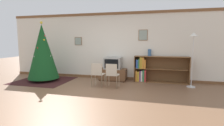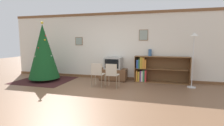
# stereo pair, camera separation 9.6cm
# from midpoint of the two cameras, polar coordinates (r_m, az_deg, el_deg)

# --- Properties ---
(ground_plane) EXTENTS (24.00, 24.00, 0.00)m
(ground_plane) POSITION_cam_midpoint_polar(r_m,az_deg,el_deg) (5.01, -7.79, -10.95)
(ground_plane) COLOR brown
(wall_back) EXTENTS (9.06, 0.11, 2.70)m
(wall_back) POSITION_cam_midpoint_polar(r_m,az_deg,el_deg) (7.22, 0.15, 5.55)
(wall_back) COLOR silver
(wall_back) RESTS_ON ground_plane
(area_rug) EXTENTS (2.05, 1.88, 0.01)m
(area_rug) POSITION_cam_midpoint_polar(r_m,az_deg,el_deg) (7.46, -20.75, -5.30)
(area_rug) COLOR #381919
(area_rug) RESTS_ON ground_plane
(christmas_tree) EXTENTS (1.18, 1.18, 2.30)m
(christmas_tree) POSITION_cam_midpoint_polar(r_m,az_deg,el_deg) (7.31, -21.14, 3.53)
(christmas_tree) COLOR maroon
(christmas_tree) RESTS_ON area_rug
(tv_console) EXTENTS (1.06, 0.54, 0.46)m
(tv_console) POSITION_cam_midpoint_polar(r_m,az_deg,el_deg) (6.97, 0.83, -3.76)
(tv_console) COLOR #4C311E
(tv_console) RESTS_ON ground_plane
(television) EXTENTS (0.66, 0.53, 0.46)m
(television) POSITION_cam_midpoint_polar(r_m,az_deg,el_deg) (6.89, 0.83, -0.03)
(television) COLOR #9E9E99
(television) RESTS_ON tv_console
(folding_chair_left) EXTENTS (0.40, 0.40, 0.82)m
(folding_chair_left) POSITION_cam_midpoint_polar(r_m,az_deg,el_deg) (5.92, -4.31, -3.36)
(folding_chair_left) COLOR #BCB29E
(folding_chair_left) RESTS_ON ground_plane
(folding_chair_right) EXTENTS (0.40, 0.40, 0.82)m
(folding_chair_right) POSITION_cam_midpoint_polar(r_m,az_deg,el_deg) (5.78, 0.45, -3.61)
(folding_chair_right) COLOR #BCB29E
(folding_chair_right) RESTS_ON ground_plane
(bookshelf) EXTENTS (1.99, 0.36, 0.99)m
(bookshelf) POSITION_cam_midpoint_polar(r_m,az_deg,el_deg) (6.82, 13.37, -2.14)
(bookshelf) COLOR brown
(bookshelf) RESTS_ON ground_plane
(vase) EXTENTS (0.13, 0.13, 0.26)m
(vase) POSITION_cam_midpoint_polar(r_m,az_deg,el_deg) (6.80, 12.70, 3.35)
(vase) COLOR #335684
(vase) RESTS_ON bookshelf
(standing_lamp) EXTENTS (0.28, 0.28, 1.83)m
(standing_lamp) POSITION_cam_midpoint_polar(r_m,az_deg,el_deg) (6.35, 25.54, 5.13)
(standing_lamp) COLOR silver
(standing_lamp) RESTS_ON ground_plane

